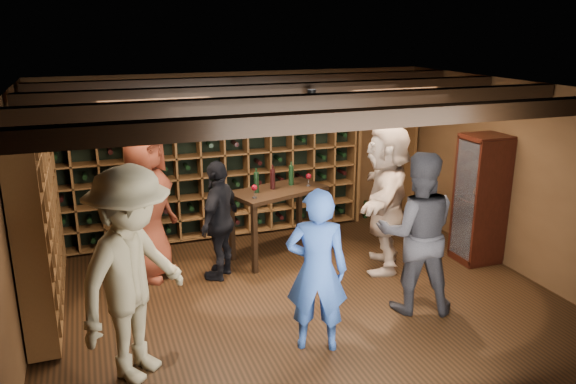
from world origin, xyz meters
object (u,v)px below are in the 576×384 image
object	(u,v)px
man_blue_shirt	(317,271)
guest_red_floral	(147,206)
tasting_table	(278,198)
display_cabinet	(480,202)
guest_beige	(386,198)
man_grey_suit	(417,233)
guest_woman_black	(220,220)
guest_khaki	(133,275)

from	to	relation	value
man_blue_shirt	guest_red_floral	size ratio (longest dim) A/B	0.87
guest_red_floral	tasting_table	distance (m)	1.79
tasting_table	display_cabinet	bearing A→B (deg)	-41.50
display_cabinet	man_blue_shirt	world-z (taller)	display_cabinet
tasting_table	guest_beige	bearing A→B (deg)	-53.32
man_grey_suit	guest_woman_black	xyz separation A→B (m)	(-1.89, 1.60, -0.15)
guest_red_floral	guest_beige	bearing A→B (deg)	-66.48
tasting_table	man_blue_shirt	bearing A→B (deg)	-118.08
guest_khaki	guest_beige	xyz separation A→B (m)	(3.36, 1.39, -0.03)
guest_khaki	tasting_table	world-z (taller)	guest_khaki
guest_khaki	guest_beige	world-z (taller)	guest_khaki
guest_red_floral	guest_beige	xyz separation A→B (m)	(3.00, -0.77, 0.01)
man_grey_suit	man_blue_shirt	bearing A→B (deg)	36.80
display_cabinet	tasting_table	bearing A→B (deg)	156.89
man_blue_shirt	display_cabinet	bearing A→B (deg)	-134.18
guest_beige	tasting_table	xyz separation A→B (m)	(-1.22, 0.85, -0.12)
man_grey_suit	guest_khaki	bearing A→B (deg)	26.07
display_cabinet	man_blue_shirt	bearing A→B (deg)	-156.45
display_cabinet	tasting_table	xyz separation A→B (m)	(-2.54, 1.08, 0.00)
man_grey_suit	guest_red_floral	world-z (taller)	guest_red_floral
guest_woman_black	tasting_table	size ratio (longest dim) A/B	1.07
guest_khaki	man_blue_shirt	bearing A→B (deg)	-50.78
guest_woman_black	guest_beige	world-z (taller)	guest_beige
man_blue_shirt	man_grey_suit	world-z (taller)	man_grey_suit
man_blue_shirt	guest_beige	bearing A→B (deg)	-114.62
man_blue_shirt	guest_beige	distance (m)	2.22
display_cabinet	man_grey_suit	distance (m)	1.82
guest_beige	tasting_table	world-z (taller)	guest_beige
man_blue_shirt	man_grey_suit	bearing A→B (deg)	-142.62
man_grey_suit	guest_beige	bearing A→B (deg)	-80.83
man_blue_shirt	tasting_table	world-z (taller)	man_blue_shirt
guest_woman_black	tasting_table	world-z (taller)	guest_woman_black
guest_red_floral	tasting_table	world-z (taller)	guest_red_floral
tasting_table	guest_khaki	bearing A→B (deg)	-152.16
guest_red_floral	tasting_table	size ratio (longest dim) A/B	1.34
tasting_table	guest_woman_black	bearing A→B (deg)	-174.93
guest_woman_black	display_cabinet	bearing A→B (deg)	117.26
guest_red_floral	guest_khaki	world-z (taller)	guest_khaki
man_blue_shirt	guest_red_floral	bearing A→B (deg)	-36.54
display_cabinet	guest_khaki	distance (m)	4.82
display_cabinet	man_grey_suit	world-z (taller)	man_grey_suit
man_blue_shirt	man_grey_suit	xyz separation A→B (m)	(1.36, 0.37, 0.09)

